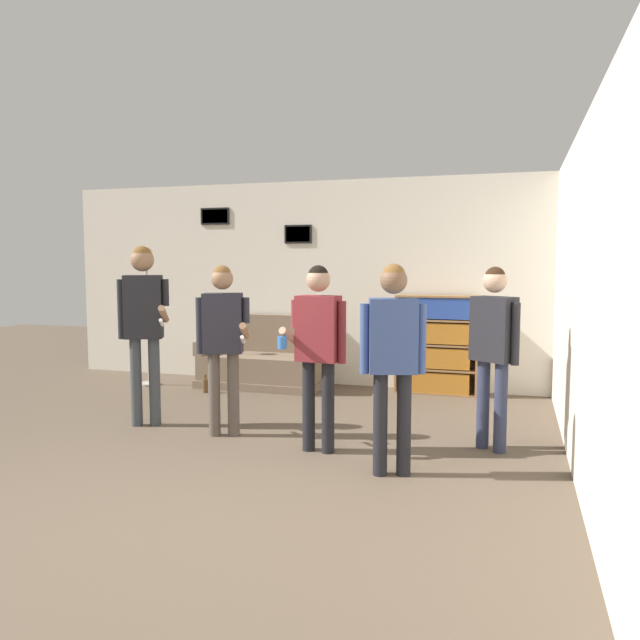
{
  "coord_description": "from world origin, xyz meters",
  "views": [
    {
      "loc": [
        2.27,
        -3.19,
        1.64
      ],
      "look_at": [
        0.53,
        2.37,
        1.09
      ],
      "focal_mm": 35.0,
      "sensor_mm": 36.0,
      "label": 1
    }
  ],
  "objects": [
    {
      "name": "person_player_foreground_left",
      "position": [
        -1.23,
        2.14,
        1.12
      ],
      "size": [
        0.59,
        0.42,
        1.79
      ],
      "color": "#3D4247",
      "rests_on": "ground_plane"
    },
    {
      "name": "person_spectator_near_bookshelf",
      "position": [
        1.4,
        1.43,
        0.99
      ],
      "size": [
        0.48,
        0.29,
        1.62
      ],
      "color": "black",
      "rests_on": "ground_plane"
    },
    {
      "name": "bookshelf",
      "position": [
        1.36,
        4.56,
        0.61
      ],
      "size": [
        1.01,
        0.3,
        1.22
      ],
      "color": "olive",
      "rests_on": "ground_plane"
    },
    {
      "name": "person_watcher_holding_cup",
      "position": [
        0.68,
        1.83,
        0.98
      ],
      "size": [
        0.52,
        0.4,
        1.61
      ],
      "color": "black",
      "rests_on": "ground_plane"
    },
    {
      "name": "person_player_foreground_center",
      "position": [
        -0.32,
        2.04,
        0.98
      ],
      "size": [
        0.56,
        0.41,
        1.6
      ],
      "color": "brown",
      "rests_on": "ground_plane"
    },
    {
      "name": "wall_back",
      "position": [
        -0.0,
        4.78,
        1.35
      ],
      "size": [
        7.86,
        0.08,
        2.7
      ],
      "color": "silver",
      "rests_on": "ground_plane"
    },
    {
      "name": "person_spectator_far_right",
      "position": [
        2.11,
        2.32,
        0.97
      ],
      "size": [
        0.43,
        0.37,
        1.6
      ],
      "color": "#2D334C",
      "rests_on": "ground_plane"
    },
    {
      "name": "ground_plane",
      "position": [
        0.0,
        0.0,
        0.0
      ],
      "size": [
        20.0,
        20.0,
        0.0
      ],
      "primitive_type": "plane",
      "color": "brown"
    },
    {
      "name": "couch",
      "position": [
        -0.88,
        4.36,
        0.3
      ],
      "size": [
        1.62,
        0.8,
        0.92
      ],
      "color": "#7A6651",
      "rests_on": "ground_plane"
    },
    {
      "name": "bottle_on_floor",
      "position": [
        -1.4,
        3.73,
        0.09
      ],
      "size": [
        0.07,
        0.07,
        0.23
      ],
      "color": "brown",
      "rests_on": "ground_plane"
    },
    {
      "name": "wall_right",
      "position": [
        2.76,
        2.37,
        1.35
      ],
      "size": [
        0.06,
        7.15,
        2.7
      ],
      "color": "silver",
      "rests_on": "ground_plane"
    },
    {
      "name": "floor_lamp",
      "position": [
        -2.35,
        3.94,
        1.1
      ],
      "size": [
        0.28,
        0.28,
        1.84
      ],
      "color": "#ADA89E",
      "rests_on": "ground_plane"
    }
  ]
}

